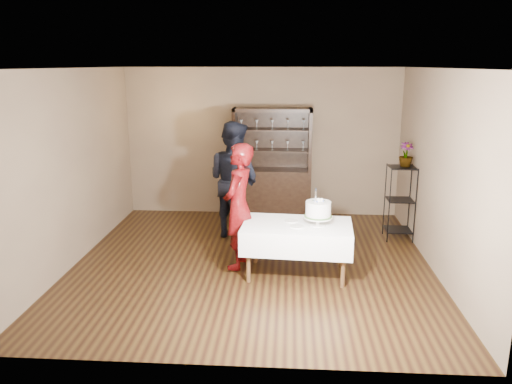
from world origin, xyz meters
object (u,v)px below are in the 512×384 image
plant_etagere (400,200)px  cake (318,210)px  cake_table (297,236)px  china_hutch (272,182)px  woman (239,206)px  potted_plant (406,155)px  man (234,180)px

plant_etagere → cake: bearing=-131.4°
plant_etagere → cake_table: 2.27m
china_hutch → plant_etagere: bearing=-26.8°
cake_table → woman: size_ratio=0.85×
potted_plant → china_hutch: bearing=154.1°
cake_table → woman: woman is taller
cake → woman: bearing=165.9°
plant_etagere → cake: cake is taller
man → potted_plant: man is taller
plant_etagere → china_hutch: bearing=153.2°
china_hutch → man: (-0.58, -1.07, 0.28)m
woman → cake_table: bearing=87.8°
plant_etagere → man: (-2.66, -0.02, 0.29)m
china_hutch → man: size_ratio=1.06×
man → cake: size_ratio=3.73×
cake → plant_etagere: bearing=48.6°
plant_etagere → man: bearing=-179.6°
cake_table → cake: bearing=-6.3°
plant_etagere → cake_table: bearing=-137.0°
plant_etagere → cake_table: plant_etagere is taller
plant_etagere → potted_plant: (0.05, 0.02, 0.73)m
plant_etagere → woman: bearing=-151.9°
cake_table → woman: bearing=163.4°
plant_etagere → man: 2.68m
woman → man: bearing=-156.4°
plant_etagere → cake: 2.12m
china_hutch → potted_plant: 2.47m
woman → potted_plant: (2.50, 1.32, 0.51)m
cake_table → woman: 0.89m
cake_table → plant_etagere: bearing=43.0°
cake → potted_plant: size_ratio=1.32×
china_hutch → cake: 2.73m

